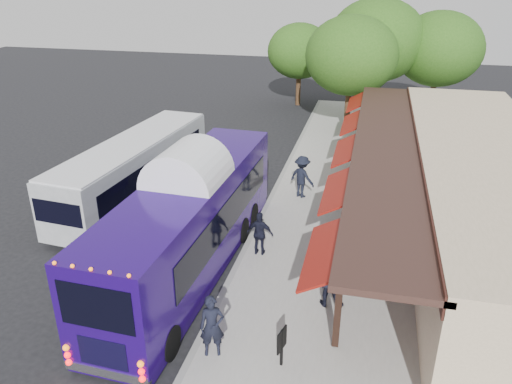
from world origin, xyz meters
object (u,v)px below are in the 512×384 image
Objects in this scene: city_bus at (135,167)px; ped_d at (302,177)px; ped_a at (212,326)px; coach_bus at (190,219)px; ped_b at (330,277)px; sign_board at (282,342)px; ped_c at (260,234)px.

city_bus is 5.44× the size of ped_d.
ped_a is at bearing 115.00° from ped_d.
coach_bus is 6.37× the size of ped_a.
ped_b is 3.05m from sign_board.
ped_c is 1.46× the size of sign_board.
coach_bus is 10.12× the size of sign_board.
sign_board is at bearing -43.56° from coach_bus.
coach_bus is 5.81× the size of ped_b.
ped_b is 1.19× the size of ped_c.
coach_bus is at bearing -42.58° from city_bus.
ped_c reaches higher than sign_board.
city_bus reaches higher than ped_d.
ped_c is (-2.73, 2.41, -0.16)m from ped_b.
sign_board is (3.92, -4.06, -1.03)m from coach_bus.
ped_c is at bearing 111.59° from ped_d.
city_bus is 5.33× the size of ped_b.
coach_bus is 2.65m from ped_c.
ped_b is at bearing 26.75° from ped_a.
coach_bus is at bearing 30.63° from ped_c.
coach_bus reaches higher than ped_b.
city_bus reaches higher than ped_c.
city_bus reaches higher than ped_b.
ped_d is at bearing 18.01° from city_bus.
ped_a is at bearing -60.73° from coach_bus.
ped_d reaches higher than ped_a.
sign_board is at bearing 108.80° from ped_c.
ped_a is 0.93× the size of ped_d.
ped_d is at bearing -69.54° from ped_b.
ped_b reaches higher than ped_a.
city_bus is at bearing 42.09° from ped_d.
ped_c is (6.58, -3.66, -0.56)m from city_bus.
ped_c is at bearing 33.00° from coach_bus.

